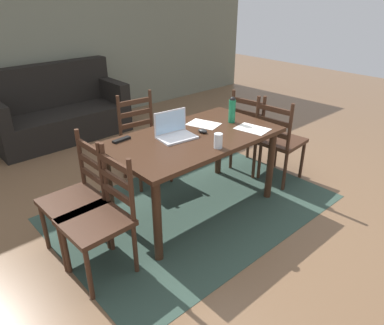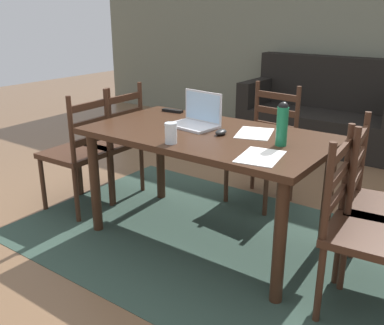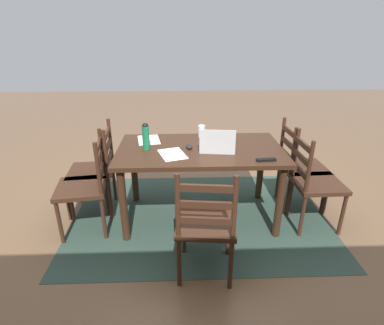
{
  "view_description": "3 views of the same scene",
  "coord_description": "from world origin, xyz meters",
  "px_view_note": "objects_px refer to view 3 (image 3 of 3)",
  "views": [
    {
      "loc": [
        -2.0,
        -2.19,
        1.96
      ],
      "look_at": [
        -0.13,
        -0.11,
        0.58
      ],
      "focal_mm": 33.49,
      "sensor_mm": 36.0,
      "label": 1
    },
    {
      "loc": [
        1.51,
        -2.24,
        1.5
      ],
      "look_at": [
        -0.14,
        0.02,
        0.52
      ],
      "focal_mm": 40.75,
      "sensor_mm": 36.0,
      "label": 2
    },
    {
      "loc": [
        0.18,
        2.72,
        1.8
      ],
      "look_at": [
        0.08,
        0.12,
        0.66
      ],
      "focal_mm": 28.78,
      "sensor_mm": 36.0,
      "label": 3
    }
  ],
  "objects_px": {
    "laptop": "(217,146)",
    "drinking_glass": "(202,131)",
    "dining_table": "(200,158)",
    "chair_far_head": "(206,224)",
    "chair_right_near": "(95,170)",
    "water_bottle": "(146,136)",
    "computer_mouse": "(189,146)",
    "chair_left_near": "(300,167)",
    "chair_left_far": "(314,182)",
    "chair_right_far": "(86,186)",
    "tv_remote": "(266,160)"
  },
  "relations": [
    {
      "from": "chair_far_head",
      "to": "tv_remote",
      "type": "distance_m",
      "value": 0.79
    },
    {
      "from": "dining_table",
      "to": "chair_far_head",
      "type": "distance_m",
      "value": 0.83
    },
    {
      "from": "computer_mouse",
      "to": "chair_left_near",
      "type": "bearing_deg",
      "value": -175.95
    },
    {
      "from": "drinking_glass",
      "to": "tv_remote",
      "type": "bearing_deg",
      "value": 127.82
    },
    {
      "from": "chair_right_far",
      "to": "drinking_glass",
      "type": "height_order",
      "value": "chair_right_far"
    },
    {
      "from": "chair_far_head",
      "to": "chair_right_near",
      "type": "relative_size",
      "value": 1.0
    },
    {
      "from": "chair_left_far",
      "to": "tv_remote",
      "type": "height_order",
      "value": "chair_left_far"
    },
    {
      "from": "dining_table",
      "to": "laptop",
      "type": "height_order",
      "value": "laptop"
    },
    {
      "from": "dining_table",
      "to": "chair_left_near",
      "type": "bearing_deg",
      "value": -170.82
    },
    {
      "from": "chair_right_near",
      "to": "tv_remote",
      "type": "distance_m",
      "value": 1.72
    },
    {
      "from": "laptop",
      "to": "drinking_glass",
      "type": "distance_m",
      "value": 0.44
    },
    {
      "from": "chair_far_head",
      "to": "drinking_glass",
      "type": "height_order",
      "value": "chair_far_head"
    },
    {
      "from": "dining_table",
      "to": "chair_right_near",
      "type": "height_order",
      "value": "chair_right_near"
    },
    {
      "from": "chair_right_far",
      "to": "chair_right_near",
      "type": "relative_size",
      "value": 1.0
    },
    {
      "from": "chair_right_far",
      "to": "tv_remote",
      "type": "relative_size",
      "value": 5.59
    },
    {
      "from": "chair_right_far",
      "to": "water_bottle",
      "type": "distance_m",
      "value": 0.73
    },
    {
      "from": "water_bottle",
      "to": "tv_remote",
      "type": "relative_size",
      "value": 1.5
    },
    {
      "from": "chair_right_far",
      "to": "water_bottle",
      "type": "bearing_deg",
      "value": -164.45
    },
    {
      "from": "computer_mouse",
      "to": "chair_far_head",
      "type": "bearing_deg",
      "value": 92.79
    },
    {
      "from": "chair_right_near",
      "to": "water_bottle",
      "type": "distance_m",
      "value": 0.73
    },
    {
      "from": "laptop",
      "to": "water_bottle",
      "type": "xyz_separation_m",
      "value": [
        0.65,
        -0.09,
        0.07
      ]
    },
    {
      "from": "chair_left_near",
      "to": "laptop",
      "type": "bearing_deg",
      "value": 16.43
    },
    {
      "from": "chair_left_far",
      "to": "computer_mouse",
      "type": "bearing_deg",
      "value": -8.62
    },
    {
      "from": "chair_left_near",
      "to": "tv_remote",
      "type": "distance_m",
      "value": 0.79
    },
    {
      "from": "chair_right_near",
      "to": "tv_remote",
      "type": "xyz_separation_m",
      "value": [
        -1.61,
        0.51,
        0.31
      ]
    },
    {
      "from": "chair_far_head",
      "to": "chair_right_near",
      "type": "height_order",
      "value": "same"
    },
    {
      "from": "chair_right_near",
      "to": "tv_remote",
      "type": "height_order",
      "value": "chair_right_near"
    },
    {
      "from": "chair_left_far",
      "to": "water_bottle",
      "type": "bearing_deg",
      "value": -5.94
    },
    {
      "from": "chair_right_near",
      "to": "drinking_glass",
      "type": "bearing_deg",
      "value": -172.21
    },
    {
      "from": "chair_left_far",
      "to": "drinking_glass",
      "type": "distance_m",
      "value": 1.21
    },
    {
      "from": "dining_table",
      "to": "chair_far_head",
      "type": "bearing_deg",
      "value": 89.68
    },
    {
      "from": "chair_right_far",
      "to": "laptop",
      "type": "bearing_deg",
      "value": -176.72
    },
    {
      "from": "chair_far_head",
      "to": "water_bottle",
      "type": "height_order",
      "value": "water_bottle"
    },
    {
      "from": "chair_right_near",
      "to": "water_bottle",
      "type": "relative_size",
      "value": 3.73
    },
    {
      "from": "water_bottle",
      "to": "computer_mouse",
      "type": "height_order",
      "value": "water_bottle"
    },
    {
      "from": "dining_table",
      "to": "tv_remote",
      "type": "height_order",
      "value": "tv_remote"
    },
    {
      "from": "chair_left_near",
      "to": "laptop",
      "type": "xyz_separation_m",
      "value": [
        0.92,
        0.27,
        0.36
      ]
    },
    {
      "from": "chair_left_near",
      "to": "dining_table",
      "type": "bearing_deg",
      "value": 9.18
    },
    {
      "from": "chair_left_far",
      "to": "water_bottle",
      "type": "relative_size",
      "value": 3.73
    },
    {
      "from": "computer_mouse",
      "to": "tv_remote",
      "type": "distance_m",
      "value": 0.73
    },
    {
      "from": "chair_left_near",
      "to": "laptop",
      "type": "distance_m",
      "value": 1.02
    },
    {
      "from": "chair_right_near",
      "to": "computer_mouse",
      "type": "bearing_deg",
      "value": 169.72
    },
    {
      "from": "chair_left_near",
      "to": "chair_left_far",
      "type": "distance_m",
      "value": 0.35
    },
    {
      "from": "chair_far_head",
      "to": "tv_remote",
      "type": "xyz_separation_m",
      "value": [
        -0.55,
        -0.48,
        0.31
      ]
    },
    {
      "from": "chair_left_far",
      "to": "water_bottle",
      "type": "height_order",
      "value": "water_bottle"
    },
    {
      "from": "water_bottle",
      "to": "drinking_glass",
      "type": "distance_m",
      "value": 0.64
    },
    {
      "from": "laptop",
      "to": "computer_mouse",
      "type": "distance_m",
      "value": 0.28
    },
    {
      "from": "chair_left_near",
      "to": "chair_right_near",
      "type": "height_order",
      "value": "same"
    },
    {
      "from": "water_bottle",
      "to": "tv_remote",
      "type": "height_order",
      "value": "water_bottle"
    },
    {
      "from": "computer_mouse",
      "to": "chair_right_near",
      "type": "bearing_deg",
      "value": -14.48
    }
  ]
}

